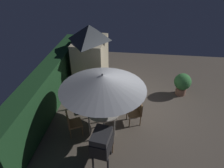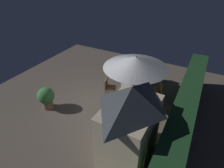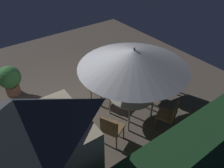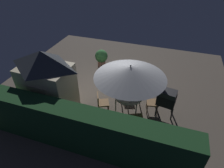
% 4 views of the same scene
% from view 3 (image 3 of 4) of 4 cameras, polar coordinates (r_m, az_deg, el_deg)
% --- Properties ---
extents(ground_plane, '(11.00, 11.00, 0.00)m').
position_cam_3_polar(ground_plane, '(6.98, -8.69, -6.06)').
color(ground_plane, brown).
extents(garden_shed, '(2.03, 1.44, 2.76)m').
position_cam_3_polar(garden_shed, '(4.09, -18.97, -18.60)').
color(garden_shed, '#C6B793').
rests_on(garden_shed, ground).
extents(patio_table, '(1.21, 1.21, 0.77)m').
position_cam_3_polar(patio_table, '(6.24, 4.84, -3.07)').
color(patio_table, '#B2ADA3').
rests_on(patio_table, ground).
extents(patio_umbrella, '(2.79, 2.79, 2.18)m').
position_cam_3_polar(patio_umbrella, '(5.58, 5.44, 6.36)').
color(patio_umbrella, '#4C4C51').
rests_on(patio_umbrella, ground).
extents(bbq_grill, '(0.77, 0.60, 1.20)m').
position_cam_3_polar(bbq_grill, '(7.16, 12.97, 3.06)').
color(bbq_grill, black).
rests_on(bbq_grill, ground).
extents(chair_near_shed, '(0.62, 0.62, 0.90)m').
position_cam_3_polar(chair_near_shed, '(6.15, 14.29, -7.31)').
color(chair_near_shed, olive).
rests_on(chair_near_shed, ground).
extents(chair_far_side, '(0.55, 0.55, 0.90)m').
position_cam_3_polar(chair_far_side, '(7.09, 10.03, -0.10)').
color(chair_far_side, olive).
rests_on(chair_far_side, ground).
extents(chair_toward_hedge, '(0.58, 0.58, 0.90)m').
position_cam_3_polar(chair_toward_hedge, '(6.89, -3.53, -0.69)').
color(chair_toward_hedge, olive).
rests_on(chair_toward_hedge, ground).
extents(chair_toward_house, '(0.62, 0.61, 0.90)m').
position_cam_3_polar(chair_toward_house, '(5.61, -0.15, -11.02)').
color(chair_toward_house, olive).
rests_on(chair_toward_house, ground).
extents(potted_plant_by_shed, '(0.72, 0.72, 1.00)m').
position_cam_3_polar(potted_plant_by_shed, '(7.82, -24.27, 1.11)').
color(potted_plant_by_shed, '#936651').
rests_on(potted_plant_by_shed, ground).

